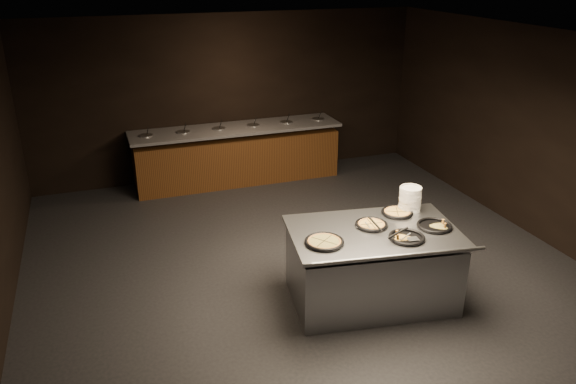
% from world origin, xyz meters
% --- Properties ---
extents(room, '(7.02, 8.02, 2.92)m').
position_xyz_m(room, '(0.00, 0.00, 1.45)').
color(room, black).
rests_on(room, ground).
extents(salad_bar, '(3.70, 0.83, 1.18)m').
position_xyz_m(salad_bar, '(0.00, 3.56, 0.44)').
color(salad_bar, '#553114').
rests_on(salad_bar, ground).
extents(serving_counter, '(2.06, 1.50, 0.91)m').
position_xyz_m(serving_counter, '(0.48, -0.69, 0.43)').
color(serving_counter, '#ADB0B4').
rests_on(serving_counter, ground).
extents(plate_stack, '(0.26, 0.26, 0.29)m').
position_xyz_m(plate_stack, '(1.14, -0.33, 1.06)').
color(plate_stack, white).
rests_on(plate_stack, serving_counter).
extents(pan_veggie_whole, '(0.43, 0.43, 0.04)m').
position_xyz_m(pan_veggie_whole, '(-0.18, -0.78, 0.93)').
color(pan_veggie_whole, black).
rests_on(pan_veggie_whole, serving_counter).
extents(pan_cheese_whole, '(0.37, 0.37, 0.04)m').
position_xyz_m(pan_cheese_whole, '(0.50, -0.58, 0.93)').
color(pan_cheese_whole, black).
rests_on(pan_cheese_whole, serving_counter).
extents(pan_cheese_slices_a, '(0.38, 0.38, 0.04)m').
position_xyz_m(pan_cheese_slices_a, '(0.95, -0.38, 0.93)').
color(pan_cheese_slices_a, black).
rests_on(pan_cheese_slices_a, serving_counter).
extents(pan_cheese_slices_b, '(0.40, 0.40, 0.04)m').
position_xyz_m(pan_cheese_slices_b, '(0.72, -0.99, 0.93)').
color(pan_cheese_slices_b, black).
rests_on(pan_cheese_slices_b, serving_counter).
extents(pan_veggie_slices, '(0.40, 0.40, 0.04)m').
position_xyz_m(pan_veggie_slices, '(1.16, -0.84, 0.93)').
color(pan_veggie_slices, black).
rests_on(pan_veggie_slices, serving_counter).
extents(server_left, '(0.22, 0.30, 0.17)m').
position_xyz_m(server_left, '(0.43, -0.69, 0.99)').
color(server_left, '#ADB0B4').
rests_on(server_left, serving_counter).
extents(server_right, '(0.36, 0.12, 0.17)m').
position_xyz_m(server_right, '(0.63, -1.03, 0.99)').
color(server_right, '#ADB0B4').
rests_on(server_right, serving_counter).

